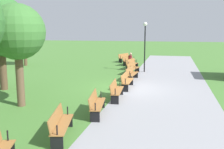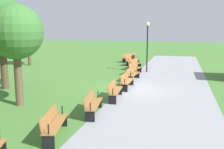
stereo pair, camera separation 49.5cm
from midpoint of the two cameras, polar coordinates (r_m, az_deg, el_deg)
ground_plane at (r=15.84m, az=4.27°, el=-3.01°), size 120.00×120.00×0.00m
path_paving at (r=15.61m, az=12.31°, el=-3.40°), size 40.16×5.16×0.01m
bench_0 at (r=28.37m, az=4.04°, el=3.69°), size 2.01×1.17×0.89m
bench_1 at (r=25.86m, az=4.90°, el=3.07°), size 2.03×1.04×0.89m
bench_2 at (r=23.33m, az=5.47°, el=2.33°), size 2.04×0.91×0.89m
bench_3 at (r=20.79m, az=5.64°, el=1.40°), size 2.03×0.77×0.89m
bench_4 at (r=18.26m, az=5.25°, el=0.23°), size 2.01×0.62×0.89m
bench_5 at (r=15.76m, az=4.04°, el=-1.29°), size 1.98×0.47×0.89m
bench_6 at (r=13.32m, az=1.56°, el=-3.33°), size 2.01×0.62×0.89m
bench_7 at (r=11.02m, az=-2.98°, el=-6.17°), size 2.03×0.77×0.89m
bench_8 at (r=8.97m, az=-10.97°, el=-10.15°), size 2.04×0.91×0.89m
person_seated at (r=26.00m, az=5.45°, el=3.45°), size 0.45×0.58×1.20m
tree_0 at (r=16.48m, az=-22.01°, el=9.50°), size 3.38×3.38×5.34m
tree_2 at (r=26.77m, az=-17.16°, el=8.62°), size 2.54×2.54×4.44m
tree_4 at (r=12.60m, az=-19.03°, el=8.53°), size 2.49×2.49×4.63m
lamp_post at (r=21.70m, az=8.31°, el=7.89°), size 0.32×0.32×4.05m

